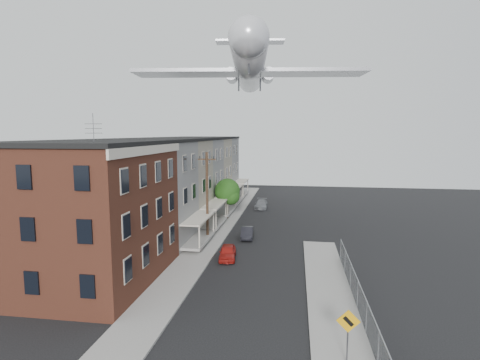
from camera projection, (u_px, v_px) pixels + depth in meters
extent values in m
plane|color=black|center=(232.00, 344.00, 19.31)|extent=(120.00, 120.00, 0.00)
cube|color=gray|center=(220.00, 226.00, 43.67)|extent=(3.00, 62.00, 0.12)
cube|color=gray|center=(331.00, 300.00, 24.39)|extent=(3.00, 26.00, 0.12)
cube|color=gray|center=(233.00, 227.00, 43.45)|extent=(0.15, 62.00, 0.14)
cube|color=gray|center=(308.00, 298.00, 24.60)|extent=(0.15, 26.00, 0.14)
cube|color=#351811|center=(87.00, 214.00, 27.33)|extent=(10.00, 12.00, 10.00)
cube|color=black|center=(83.00, 143.00, 26.69)|extent=(10.30, 12.30, 0.30)
cube|color=beige|center=(151.00, 150.00, 26.00)|extent=(0.16, 12.20, 0.60)
cylinder|color=#515156|center=(93.00, 128.00, 24.31)|extent=(0.04, 0.04, 2.00)
cube|color=slate|center=(140.00, 193.00, 36.65)|extent=(10.00, 7.00, 10.00)
cube|color=black|center=(138.00, 141.00, 36.01)|extent=(10.25, 7.00, 0.30)
cube|color=gray|center=(199.00, 240.00, 36.33)|extent=(1.80, 6.40, 0.25)
cube|color=beige|center=(199.00, 218.00, 36.06)|extent=(1.90, 6.50, 0.15)
cube|color=slate|center=(165.00, 184.00, 43.52)|extent=(10.00, 7.00, 10.00)
cube|color=black|center=(163.00, 139.00, 42.88)|extent=(10.25, 7.00, 0.30)
cube|color=gray|center=(214.00, 223.00, 43.20)|extent=(1.80, 6.40, 0.25)
cube|color=beige|center=(214.00, 204.00, 42.93)|extent=(1.90, 6.50, 0.15)
cube|color=slate|center=(183.00, 177.00, 50.39)|extent=(10.00, 7.00, 10.00)
cube|color=black|center=(182.00, 139.00, 49.75)|extent=(10.25, 7.00, 0.30)
cube|color=gray|center=(226.00, 211.00, 50.07)|extent=(1.80, 6.40, 0.25)
cube|color=beige|center=(226.00, 194.00, 49.80)|extent=(1.90, 6.50, 0.15)
cube|color=slate|center=(196.00, 172.00, 57.26)|extent=(10.00, 7.00, 10.00)
cube|color=black|center=(196.00, 138.00, 56.62)|extent=(10.25, 7.00, 0.30)
cube|color=gray|center=(234.00, 201.00, 56.94)|extent=(1.80, 6.40, 0.25)
cube|color=beige|center=(234.00, 187.00, 56.67)|extent=(1.90, 6.50, 0.15)
cube|color=slate|center=(207.00, 168.00, 64.13)|extent=(10.00, 7.00, 10.00)
cube|color=black|center=(207.00, 137.00, 63.49)|extent=(10.25, 7.00, 0.30)
cube|color=gray|center=(241.00, 194.00, 63.81)|extent=(1.80, 6.40, 0.25)
cube|color=beige|center=(241.00, 181.00, 63.54)|extent=(1.90, 6.50, 0.15)
cylinder|color=gray|center=(379.00, 350.00, 17.19)|extent=(0.06, 0.06, 1.90)
cylinder|color=gray|center=(367.00, 318.00, 20.13)|extent=(0.06, 0.06, 1.90)
cylinder|color=gray|center=(358.00, 295.00, 23.08)|extent=(0.06, 0.06, 1.90)
cylinder|color=gray|center=(351.00, 276.00, 26.02)|extent=(0.06, 0.06, 1.90)
cylinder|color=gray|center=(345.00, 262.00, 28.96)|extent=(0.06, 0.06, 1.90)
cylinder|color=gray|center=(341.00, 250.00, 31.91)|extent=(0.06, 0.06, 1.90)
cube|color=gray|center=(358.00, 281.00, 22.96)|extent=(0.04, 18.00, 0.04)
cube|color=gray|center=(358.00, 295.00, 23.08)|extent=(0.02, 18.00, 1.80)
cylinder|color=#515156|center=(347.00, 340.00, 17.35)|extent=(0.07, 0.07, 2.60)
cube|color=orange|center=(348.00, 321.00, 17.19)|extent=(1.10, 0.03, 1.10)
cube|color=black|center=(348.00, 321.00, 17.17)|extent=(0.52, 0.02, 0.52)
cylinder|color=black|center=(207.00, 197.00, 37.24)|extent=(0.26, 0.26, 9.00)
cube|color=black|center=(207.00, 159.00, 36.77)|extent=(1.80, 0.12, 0.12)
cylinder|color=black|center=(200.00, 157.00, 36.85)|extent=(0.08, 0.08, 0.25)
cylinder|color=black|center=(214.00, 157.00, 36.65)|extent=(0.08, 0.08, 0.25)
cylinder|color=black|center=(227.00, 210.00, 47.44)|extent=(0.24, 0.24, 2.40)
sphere|color=#193E10|center=(227.00, 191.00, 47.14)|extent=(3.20, 3.20, 3.20)
sphere|color=#193E10|center=(231.00, 196.00, 46.84)|extent=(2.24, 2.24, 2.24)
imported|color=#A91B15|center=(228.00, 252.00, 32.40)|extent=(1.80, 3.62, 1.18)
imported|color=black|center=(247.00, 233.00, 38.83)|extent=(1.50, 3.54, 1.14)
imported|color=slate|center=(261.00, 204.00, 54.39)|extent=(1.84, 4.28, 1.23)
cylinder|color=#BAB9BE|center=(250.00, 66.00, 41.81)|extent=(6.23, 25.06, 3.31)
sphere|color=#BAB9BE|center=(249.00, 37.00, 29.49)|extent=(3.31, 3.31, 3.31)
cone|color=#BAB9BE|center=(250.00, 81.00, 54.13)|extent=(3.66, 3.48, 3.31)
cube|color=#939399|center=(249.00, 73.00, 40.40)|extent=(25.18, 7.26, 0.36)
cylinder|color=#939399|center=(231.00, 76.00, 50.58)|extent=(2.13, 4.31, 1.66)
cylinder|color=#939399|center=(268.00, 76.00, 50.44)|extent=(2.13, 4.31, 1.66)
cube|color=#BAB9BE|center=(250.00, 60.00, 53.26)|extent=(0.72, 3.94, 5.80)
cube|color=#939399|center=(250.00, 42.00, 53.95)|extent=(10.08, 3.84, 0.26)
cylinder|color=#515156|center=(249.00, 66.00, 31.77)|extent=(0.17, 0.17, 1.24)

